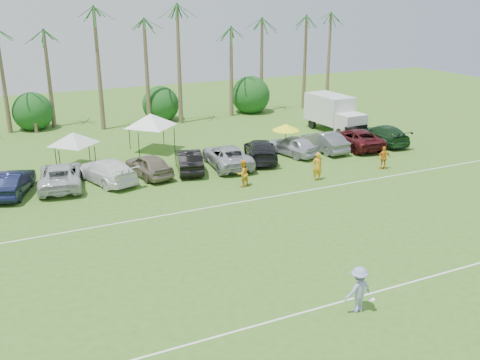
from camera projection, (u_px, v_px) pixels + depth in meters
name	position (u px, v px, depth m)	size (l,w,h in m)	color
ground	(317.00, 345.00, 19.40)	(120.00, 120.00, 0.00)	#3C681F
field_lines	(227.00, 254.00, 26.23)	(80.00, 12.10, 0.01)	white
palm_tree_4	(50.00, 49.00, 47.81)	(2.40, 2.40, 8.90)	brown
palm_tree_5	(94.00, 38.00, 49.14)	(2.40, 2.40, 9.90)	brown
palm_tree_6	(136.00, 27.00, 50.47)	(2.40, 2.40, 10.90)	brown
palm_tree_7	(176.00, 17.00, 51.81)	(2.40, 2.40, 11.90)	brown
palm_tree_8	(224.00, 42.00, 54.67)	(2.40, 2.40, 8.90)	brown
palm_tree_9	(267.00, 32.00, 56.41)	(2.40, 2.40, 9.90)	brown
palm_tree_10	(307.00, 23.00, 58.15)	(2.40, 2.40, 10.90)	brown
palm_tree_11	(338.00, 14.00, 59.48)	(2.40, 2.40, 11.90)	brown
bush_tree_1	(33.00, 111.00, 49.71)	(4.00, 4.00, 4.00)	brown
bush_tree_2	(157.00, 101.00, 54.56)	(4.00, 4.00, 4.00)	brown
bush_tree_3	(245.00, 94.00, 58.60)	(4.00, 4.00, 4.00)	brown
sideline_player_a	(317.00, 166.00, 36.41)	(0.72, 0.48, 1.99)	orange
sideline_player_b	(243.00, 173.00, 35.21)	(0.89, 0.69, 1.82)	orange
sideline_player_c	(384.00, 158.00, 38.79)	(1.00, 0.42, 1.70)	orange
box_truck	(334.00, 113.00, 49.21)	(2.74, 6.55, 3.32)	silver
canopy_tent_left	(73.00, 132.00, 38.54)	(3.84, 3.84, 3.11)	black
canopy_tent_right	(150.00, 114.00, 42.55)	(4.47, 4.47, 3.62)	black
market_umbrella	(286.00, 127.00, 41.90)	(2.24, 2.24, 2.49)	black
frisbee_player	(358.00, 290.00, 21.17)	(1.32, 0.84, 1.95)	#8F99CB
parked_car_1	(13.00, 183.00, 33.82)	(1.69, 4.84, 1.59)	black
parked_car_2	(60.00, 175.00, 35.18)	(2.65, 5.74, 1.59)	silver
parked_car_3	(106.00, 171.00, 36.11)	(2.23, 5.50, 1.59)	white
parked_car_4	(149.00, 165.00, 37.30)	(1.88, 4.68, 1.59)	#7A6E5A
parked_car_5	(189.00, 160.00, 38.42)	(1.69, 4.84, 1.59)	black
parked_car_6	(227.00, 156.00, 39.46)	(2.65, 5.74, 1.59)	#AAACB2
parked_car_7	(260.00, 150.00, 40.94)	(2.23, 5.50, 1.59)	black
parked_car_8	(292.00, 145.00, 42.26)	(1.88, 4.68, 1.59)	#B4B4BE
parked_car_9	(324.00, 141.00, 43.37)	(1.69, 4.84, 1.59)	slate
parked_car_10	(356.00, 138.00, 44.33)	(2.65, 5.74, 1.59)	#4A1115
parked_car_11	(383.00, 134.00, 45.58)	(2.23, 5.50, 1.59)	#18391B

